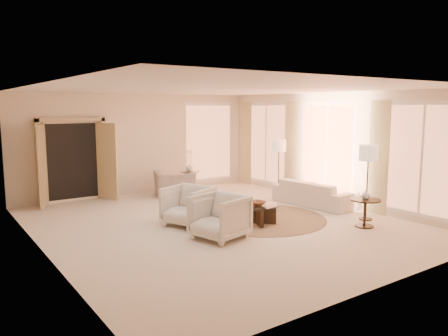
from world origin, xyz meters
TOP-DOWN VIEW (x-y plane):
  - room at (0.00, 0.00)m, footprint 7.04×8.04m
  - windows_right at (3.45, 0.10)m, footprint 0.10×6.40m
  - window_back_corner at (2.30, 3.95)m, footprint 1.70×0.10m
  - curtains_right at (3.40, 1.00)m, footprint 0.06×5.20m
  - french_doors at (-1.90, 3.82)m, footprint 1.95×0.66m
  - area_rug at (0.96, -0.22)m, footprint 3.65×3.65m
  - sofa at (2.90, 0.07)m, footprint 1.01×2.17m
  - armchair_left at (-0.61, 0.26)m, footprint 1.09×1.12m
  - armchair_right at (-0.61, -0.90)m, footprint 1.02×1.06m
  - accent_chair at (0.57, 3.03)m, footprint 1.20×0.97m
  - coffee_table at (0.62, -0.50)m, footprint 1.27×1.27m
  - end_table at (2.29, -1.94)m, footprint 0.61×0.61m
  - side_table at (1.04, 3.00)m, footprint 0.58×0.58m
  - floor_lamp_near at (2.90, 1.39)m, footprint 0.38×0.38m
  - floor_lamp_far at (2.78, -1.59)m, footprint 0.40×0.40m
  - bowl at (0.62, -0.50)m, footprint 0.41×0.41m
  - end_vase at (2.29, -1.94)m, footprint 0.20×0.20m
  - side_vase at (1.04, 3.00)m, footprint 0.25×0.25m

SIDE VIEW (x-z plane):
  - area_rug at x=0.96m, z-range 0.00..0.01m
  - coffee_table at x=0.62m, z-range 0.05..0.45m
  - sofa at x=2.90m, z-range 0.00..0.61m
  - end_table at x=2.29m, z-range 0.11..0.69m
  - side_table at x=1.04m, z-range 0.07..0.74m
  - bowl at x=0.62m, z-range 0.40..0.48m
  - armchair_left at x=-0.61m, z-range 0.00..0.89m
  - armchair_right at x=-0.61m, z-range 0.00..0.91m
  - accent_chair at x=0.57m, z-range 0.00..0.91m
  - end_vase at x=2.29m, z-range 0.57..0.76m
  - side_vase at x=1.04m, z-range 0.67..0.89m
  - french_doors at x=-1.90m, z-range -0.01..2.15m
  - curtains_right at x=3.40m, z-range 0.00..2.60m
  - floor_lamp_near at x=2.90m, z-range 0.55..2.11m
  - windows_right at x=3.45m, z-range 0.15..2.55m
  - window_back_corner at x=2.30m, z-range 0.15..2.55m
  - floor_lamp_far at x=2.78m, z-range 0.57..2.21m
  - room at x=0.00m, z-range -0.02..2.81m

